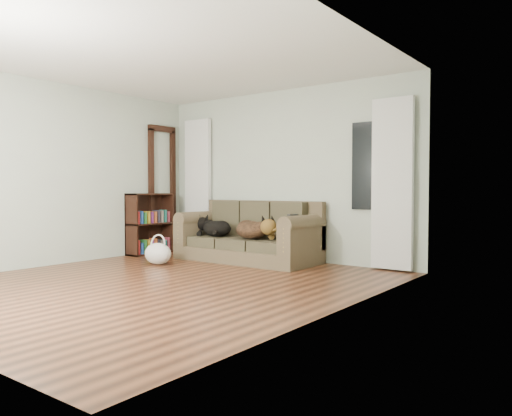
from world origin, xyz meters
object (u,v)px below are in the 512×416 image
Objects in this scene: dog_black_lab at (215,228)px; bookshelf at (150,224)px; tote_bag at (158,253)px; dog_shepherd at (254,229)px; sofa at (247,231)px.

dog_black_lab is 0.58× the size of bookshelf.
tote_bag is 0.42× the size of bookshelf.
dog_black_lab is at bearing 32.00° from dog_shepherd.
sofa is 0.58m from dog_black_lab.
dog_black_lab is at bearing 7.07° from bookshelf.
sofa is 3.69× the size of dog_black_lab.
sofa is at bearing 33.69° from dog_black_lab.
dog_shepherd is at bearing 2.84° from bookshelf.
sofa reaches higher than tote_bag.
dog_black_lab is 0.76m from dog_shepherd.
dog_shepherd is 0.65× the size of bookshelf.
dog_black_lab is at bearing -172.96° from sofa.
sofa reaches higher than dog_black_lab.
sofa is 0.21m from dog_shepherd.
tote_bag is (-0.24, -0.97, -0.32)m from dog_black_lab.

